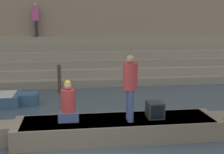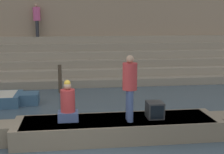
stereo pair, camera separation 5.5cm
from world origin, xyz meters
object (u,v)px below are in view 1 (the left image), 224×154
object	(u,v)px
person_standing	(130,84)
tv_set	(155,110)
rowboat_main	(118,128)
person_rowing	(68,105)
person_on_steps	(36,18)
mooring_post	(59,79)

from	to	relation	value
person_standing	tv_set	size ratio (longest dim) A/B	3.46
rowboat_main	person_standing	distance (m)	1.25
person_rowing	tv_set	distance (m)	2.29
rowboat_main	person_standing	world-z (taller)	person_standing
person_on_steps	mooring_post	bearing A→B (deg)	-10.44
rowboat_main	person_on_steps	xyz separation A→B (m)	(-2.91, 9.26, 2.88)
person_standing	person_rowing	xyz separation A→B (m)	(-1.57, 0.21, -0.55)
rowboat_main	person_rowing	bearing A→B (deg)	177.89
person_rowing	tv_set	bearing A→B (deg)	-4.10
person_rowing	rowboat_main	bearing A→B (deg)	-5.18
person_standing	person_rowing	world-z (taller)	person_standing
rowboat_main	person_on_steps	bearing A→B (deg)	107.91
rowboat_main	person_standing	size ratio (longest dim) A/B	4.06
person_rowing	tv_set	xyz separation A→B (m)	(2.28, -0.06, -0.20)
rowboat_main	person_rowing	distance (m)	1.45
person_on_steps	person_rowing	bearing A→B (deg)	-18.09
person_rowing	mooring_post	world-z (taller)	person_rowing
person_standing	person_on_steps	distance (m)	10.07
person_standing	mooring_post	xyz separation A→B (m)	(-1.94, 5.49, -0.88)
mooring_post	person_on_steps	xyz separation A→B (m)	(-1.25, 3.92, 2.55)
mooring_post	person_standing	bearing A→B (deg)	-70.52
rowboat_main	mooring_post	xyz separation A→B (m)	(-1.67, 5.34, 0.33)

